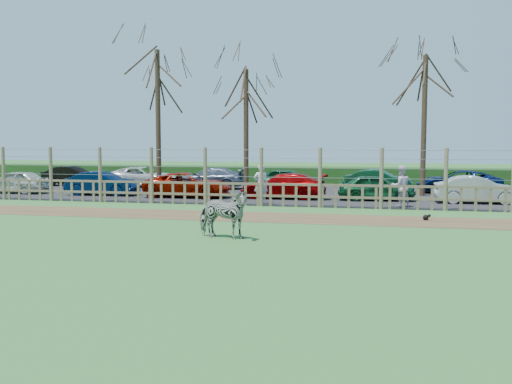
% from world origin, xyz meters
% --- Properties ---
extents(ground, '(120.00, 120.00, 0.00)m').
position_xyz_m(ground, '(0.00, 0.00, 0.00)').
color(ground, '#559143').
rests_on(ground, ground).
extents(dirt_strip, '(34.00, 2.80, 0.01)m').
position_xyz_m(dirt_strip, '(0.00, 4.50, 0.01)').
color(dirt_strip, brown).
rests_on(dirt_strip, ground).
extents(asphalt, '(44.00, 13.00, 0.04)m').
position_xyz_m(asphalt, '(0.00, 14.50, 0.02)').
color(asphalt, '#232326').
rests_on(asphalt, ground).
extents(hedge, '(46.00, 2.00, 1.10)m').
position_xyz_m(hedge, '(0.00, 21.50, 0.55)').
color(hedge, '#1E4716').
rests_on(hedge, ground).
extents(fence, '(30.16, 0.16, 2.50)m').
position_xyz_m(fence, '(0.00, 8.00, 0.80)').
color(fence, brown).
rests_on(fence, ground).
extents(tree_left, '(4.80, 4.80, 7.88)m').
position_xyz_m(tree_left, '(-6.50, 12.50, 5.62)').
color(tree_left, '#3D2B1E').
rests_on(tree_left, ground).
extents(tree_mid, '(4.80, 4.80, 6.83)m').
position_xyz_m(tree_mid, '(-2.00, 13.50, 4.87)').
color(tree_mid, '#3D2B1E').
rests_on(tree_mid, ground).
extents(tree_right, '(4.80, 4.80, 7.35)m').
position_xyz_m(tree_right, '(7.00, 14.00, 5.24)').
color(tree_right, '#3D2B1E').
rests_on(tree_right, ground).
extents(zebra, '(1.77, 1.05, 1.40)m').
position_xyz_m(zebra, '(0.64, -0.24, 0.70)').
color(zebra, gray).
rests_on(zebra, ground).
extents(visitor_a, '(0.72, 0.58, 1.72)m').
position_xyz_m(visitor_a, '(-0.16, 8.65, 0.90)').
color(visitor_a, silver).
rests_on(visitor_a, asphalt).
extents(visitor_b, '(1.00, 0.89, 1.72)m').
position_xyz_m(visitor_b, '(5.79, 8.63, 0.90)').
color(visitor_b, silver).
rests_on(visitor_b, asphalt).
extents(crow, '(0.27, 0.20, 0.22)m').
position_xyz_m(crow, '(6.57, 4.92, 0.11)').
color(crow, black).
rests_on(crow, ground).
extents(car_0, '(3.55, 1.50, 1.20)m').
position_xyz_m(car_0, '(-13.88, 10.80, 0.64)').
color(car_0, beige).
rests_on(car_0, asphalt).
extents(car_1, '(3.68, 1.38, 1.20)m').
position_xyz_m(car_1, '(-8.87, 10.78, 0.64)').
color(car_1, '#05193F').
rests_on(car_1, asphalt).
extents(car_2, '(4.32, 1.99, 1.20)m').
position_xyz_m(car_2, '(-4.26, 10.73, 0.64)').
color(car_2, '#900F01').
rests_on(car_2, asphalt).
extents(car_3, '(4.18, 1.80, 1.20)m').
position_xyz_m(car_3, '(0.39, 11.11, 0.64)').
color(car_3, '#930304').
rests_on(car_3, asphalt).
extents(car_4, '(3.61, 1.64, 1.20)m').
position_xyz_m(car_4, '(4.77, 11.15, 0.64)').
color(car_4, '#135329').
rests_on(car_4, asphalt).
extents(car_5, '(3.69, 1.42, 1.20)m').
position_xyz_m(car_5, '(9.14, 10.87, 0.64)').
color(car_5, silver).
rests_on(car_5, asphalt).
extents(car_7, '(3.70, 1.44, 1.20)m').
position_xyz_m(car_7, '(-13.64, 16.05, 0.64)').
color(car_7, black).
rests_on(car_7, asphalt).
extents(car_8, '(4.47, 2.35, 1.20)m').
position_xyz_m(car_8, '(-9.04, 16.09, 0.64)').
color(car_8, silver).
rests_on(car_8, asphalt).
extents(car_9, '(4.23, 1.94, 1.20)m').
position_xyz_m(car_9, '(-4.74, 15.77, 0.64)').
color(car_9, '#4E576D').
rests_on(car_9, asphalt).
extents(car_10, '(3.63, 1.72, 1.20)m').
position_xyz_m(car_10, '(-0.23, 16.17, 0.64)').
color(car_10, '#124828').
rests_on(car_10, asphalt).
extents(car_11, '(3.77, 1.70, 1.20)m').
position_xyz_m(car_11, '(4.83, 15.82, 0.64)').
color(car_11, '#0E4525').
rests_on(car_11, asphalt).
extents(car_12, '(4.40, 2.17, 1.20)m').
position_xyz_m(car_12, '(8.96, 15.93, 0.64)').
color(car_12, '#071A4B').
rests_on(car_12, asphalt).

